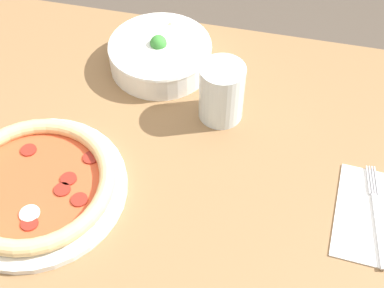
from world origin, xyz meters
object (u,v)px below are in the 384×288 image
glass (222,92)px  bowl (161,53)px  fork (377,216)px  pizza (34,185)px

glass → bowl: bearing=143.5°
bowl → glass: (0.14, -0.10, 0.02)m
fork → glass: bearing=53.1°
pizza → glass: 0.35m
fork → glass: size_ratio=1.69×
pizza → fork: bearing=7.6°
bowl → pizza: bearing=-109.6°
pizza → bowl: bowl is taller
fork → glass: (-0.28, 0.16, 0.05)m
bowl → glass: size_ratio=1.80×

